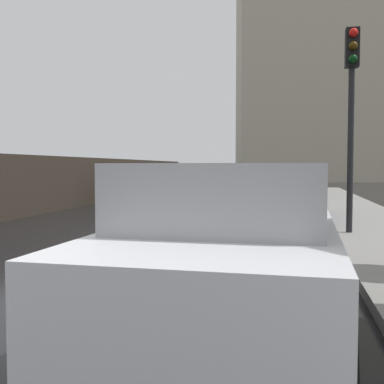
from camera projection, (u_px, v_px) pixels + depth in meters
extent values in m
cube|color=navy|center=(279.00, 198.00, 12.89)|extent=(1.86, 4.40, 0.58)
cube|color=navy|center=(279.00, 179.00, 12.79)|extent=(1.53, 1.93, 0.42)
cylinder|color=black|center=(258.00, 204.00, 14.47)|extent=(0.26, 0.68, 0.67)
cylinder|color=black|center=(309.00, 205.00, 14.09)|extent=(0.26, 0.68, 0.67)
cylinder|color=black|center=(243.00, 213.00, 11.72)|extent=(0.26, 0.68, 0.67)
cylinder|color=black|center=(307.00, 214.00, 11.34)|extent=(0.26, 0.68, 0.67)
cube|color=silver|center=(232.00, 262.00, 4.02)|extent=(1.75, 3.87, 0.66)
cube|color=gray|center=(229.00, 194.00, 3.82)|extent=(1.49, 1.90, 0.48)
cylinder|color=black|center=(183.00, 267.00, 5.43)|extent=(0.24, 0.66, 0.65)
cylinder|color=black|center=(321.00, 274.00, 5.08)|extent=(0.24, 0.66, 0.65)
cylinder|color=black|center=(80.00, 349.00, 2.98)|extent=(0.24, 0.66, 0.65)
cylinder|color=black|center=(332.00, 373.00, 2.64)|extent=(0.24, 0.66, 0.65)
cube|color=slate|center=(159.00, 187.00, 19.13)|extent=(1.85, 4.19, 0.66)
cube|color=#4D5C49|center=(159.00, 173.00, 19.06)|extent=(1.53, 2.14, 0.43)
cylinder|color=black|center=(167.00, 198.00, 17.65)|extent=(0.26, 0.64, 0.63)
cylinder|color=black|center=(129.00, 197.00, 18.03)|extent=(0.26, 0.64, 0.63)
cylinder|color=black|center=(186.00, 194.00, 20.26)|extent=(0.26, 0.64, 0.63)
cylinder|color=black|center=(153.00, 193.00, 20.64)|extent=(0.26, 0.64, 0.63)
cube|color=black|center=(285.00, 184.00, 23.23)|extent=(1.70, 4.44, 0.61)
cube|color=black|center=(285.00, 173.00, 23.30)|extent=(1.49, 2.01, 0.42)
cylinder|color=black|center=(270.00, 189.00, 24.83)|extent=(0.22, 0.61, 0.61)
cylinder|color=black|center=(301.00, 189.00, 24.52)|extent=(0.22, 0.61, 0.61)
cylinder|color=black|center=(267.00, 192.00, 21.97)|extent=(0.22, 0.61, 0.61)
cylinder|color=black|center=(302.00, 192.00, 21.66)|extent=(0.22, 0.61, 0.61)
cylinder|color=black|center=(350.00, 151.00, 9.59)|extent=(0.12, 0.12, 3.25)
cube|color=black|center=(352.00, 48.00, 9.49)|extent=(0.26, 0.26, 0.75)
sphere|color=red|center=(354.00, 33.00, 9.31)|extent=(0.17, 0.17, 0.17)
sphere|color=#392405|center=(353.00, 46.00, 9.32)|extent=(0.17, 0.17, 0.17)
sphere|color=black|center=(353.00, 59.00, 9.33)|extent=(0.17, 0.17, 0.17)
cube|color=#B2A88E|center=(313.00, 13.00, 48.31)|extent=(16.14, 12.45, 33.53)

